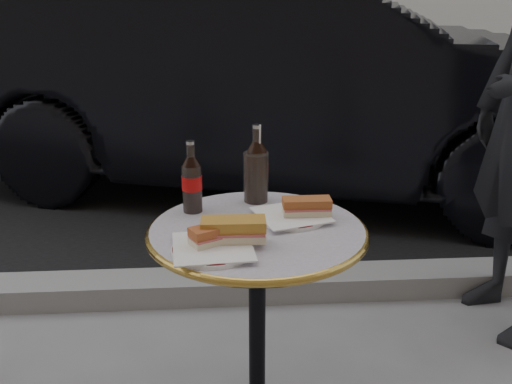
{
  "coord_description": "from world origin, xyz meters",
  "views": [
    {
      "loc": [
        -0.11,
        -1.46,
        1.36
      ],
      "look_at": [
        0.0,
        0.05,
        0.82
      ],
      "focal_mm": 40.0,
      "sensor_mm": 36.0,
      "label": 1
    }
  ],
  "objects": [
    {
      "name": "curb",
      "position": [
        0.0,
        0.9,
        0.05
      ],
      "size": [
        40.0,
        0.2,
        0.12
      ],
      "primitive_type": "cube",
      "color": "gray",
      "rests_on": "ground"
    },
    {
      "name": "parked_car",
      "position": [
        0.37,
        2.47,
        0.78
      ],
      "size": [
        2.92,
        5.02,
        1.56
      ],
      "primitive_type": "imported",
      "rotation": [
        0.0,
        0.0,
        1.29
      ],
      "color": "black",
      "rests_on": "ground"
    },
    {
      "name": "plate_left",
      "position": [
        -0.12,
        -0.15,
        0.74
      ],
      "size": [
        0.23,
        0.23,
        0.01
      ],
      "primitive_type": "cylinder",
      "rotation": [
        0.0,
        0.0,
        -0.09
      ],
      "color": "white",
      "rests_on": "bistro_table"
    },
    {
      "name": "asphalt_road",
      "position": [
        0.0,
        5.0,
        0.0
      ],
      "size": [
        40.0,
        8.0,
        0.0
      ],
      "primitive_type": "cube",
      "color": "black",
      "rests_on": "ground"
    },
    {
      "name": "sandwich_right",
      "position": [
        0.15,
        0.05,
        0.77
      ],
      "size": [
        0.14,
        0.07,
        0.05
      ],
      "primitive_type": "cube",
      "rotation": [
        0.0,
        0.0,
        -0.0
      ],
      "color": "#A05328",
      "rests_on": "plate_right"
    },
    {
      "name": "cola_bottle_left",
      "position": [
        -0.18,
        0.14,
        0.84
      ],
      "size": [
        0.07,
        0.07,
        0.22
      ],
      "primitive_type": null,
      "rotation": [
        0.0,
        0.0,
        -0.13
      ],
      "color": "black",
      "rests_on": "bistro_table"
    },
    {
      "name": "cola_glass",
      "position": [
        0.01,
        0.21,
        0.81
      ],
      "size": [
        0.1,
        0.1,
        0.16
      ],
      "primitive_type": "cylinder",
      "rotation": [
        0.0,
        0.0,
        0.42
      ],
      "color": "black",
      "rests_on": "bistro_table"
    },
    {
      "name": "bistro_table",
      "position": [
        0.0,
        0.0,
        0.37
      ],
      "size": [
        0.62,
        0.62,
        0.73
      ],
      "primitive_type": null,
      "color": "#BAB2C4",
      "rests_on": "ground"
    },
    {
      "name": "sandwich_left_a",
      "position": [
        -0.12,
        -0.12,
        0.77
      ],
      "size": [
        0.14,
        0.12,
        0.05
      ],
      "primitive_type": "cube",
      "rotation": [
        0.0,
        0.0,
        0.49
      ],
      "color": "#A8512A",
      "rests_on": "plate_left"
    },
    {
      "name": "sandwich_left_b",
      "position": [
        -0.07,
        -0.11,
        0.77
      ],
      "size": [
        0.17,
        0.08,
        0.06
      ],
      "primitive_type": "cube",
      "rotation": [
        0.0,
        0.0,
        -0.02
      ],
      "color": "#B67D2E",
      "rests_on": "plate_left"
    },
    {
      "name": "cola_bottle_right",
      "position": [
        0.01,
        0.21,
        0.86
      ],
      "size": [
        0.09,
        0.09,
        0.25
      ],
      "primitive_type": null,
      "rotation": [
        0.0,
        0.0,
        0.34
      ],
      "color": "black",
      "rests_on": "bistro_table"
    },
    {
      "name": "plate_right",
      "position": [
        0.1,
        0.06,
        0.74
      ],
      "size": [
        0.22,
        0.22,
        0.01
      ],
      "primitive_type": "cylinder",
      "rotation": [
        0.0,
        0.0,
        0.12
      ],
      "color": "white",
      "rests_on": "bistro_table"
    }
  ]
}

